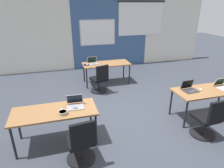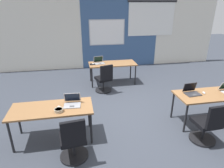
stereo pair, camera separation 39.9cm
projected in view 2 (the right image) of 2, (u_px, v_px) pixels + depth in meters
name	position (u px, v px, depth m)	size (l,w,h in m)	color
ground_plane	(128.00, 115.00, 4.95)	(24.00, 24.00, 0.00)	#383D47
back_wall_assembly	(105.00, 34.00, 8.22)	(10.00, 0.27, 2.80)	silver
desk_near_left	(52.00, 111.00, 3.86)	(1.60, 0.70, 0.72)	olive
desk_near_right	(211.00, 96.00, 4.45)	(1.60, 0.70, 0.72)	olive
desk_far_center	(112.00, 65.00, 6.69)	(1.60, 0.70, 0.72)	olive
laptop_far_left	(99.00, 62.00, 6.64)	(0.38, 0.35, 0.23)	#9E9EA3
mousepad_far_left	(93.00, 64.00, 6.55)	(0.22, 0.19, 0.00)	black
mouse_far_left	(93.00, 64.00, 6.55)	(0.06, 0.10, 0.03)	silver
chair_far_left	(104.00, 81.00, 6.11)	(0.55, 0.60, 0.92)	black
laptop_near_left_inner	(72.00, 103.00, 3.94)	(0.35, 0.33, 0.23)	#9E9EA3
mouse_near_left_inner	(59.00, 107.00, 3.83)	(0.07, 0.11, 0.03)	silver
chair_near_left_inner	(73.00, 142.00, 3.41)	(0.52, 0.56, 0.92)	black
laptop_near_right_inner	(192.00, 92.00, 4.42)	(0.35, 0.31, 0.23)	#333338
mouse_near_right_inner	(204.00, 93.00, 4.44)	(0.08, 0.11, 0.03)	silver
chair_near_right_inner	(207.00, 126.00, 3.85)	(0.52, 0.55, 0.92)	black
snack_bowl	(59.00, 110.00, 3.69)	(0.18, 0.18, 0.06)	tan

